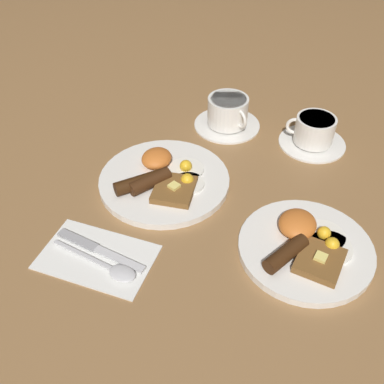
{
  "coord_description": "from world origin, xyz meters",
  "views": [
    {
      "loc": [
        0.65,
        0.34,
        0.63
      ],
      "look_at": [
        0.03,
        0.08,
        0.03
      ],
      "focal_mm": 42.0,
      "sensor_mm": 36.0,
      "label": 1
    }
  ],
  "objects": [
    {
      "name": "napkin",
      "position": [
        0.23,
        -0.02,
        0.0
      ],
      "size": [
        0.14,
        0.21,
        0.01
      ],
      "primitive_type": "cube",
      "rotation": [
        0.0,
        0.0,
        0.05
      ],
      "color": "white",
      "rests_on": "ground_plane"
    },
    {
      "name": "spoon",
      "position": [
        0.25,
        0.02,
        0.01
      ],
      "size": [
        0.04,
        0.18,
        0.01
      ],
      "rotation": [
        0.0,
        0.0,
        1.46
      ],
      "color": "silver",
      "rests_on": "napkin"
    },
    {
      "name": "teacup_near",
      "position": [
        -0.26,
        0.05,
        0.03
      ],
      "size": [
        0.16,
        0.16,
        0.08
      ],
      "color": "white",
      "rests_on": "ground_plane"
    },
    {
      "name": "ground_plane",
      "position": [
        0.0,
        0.0,
        0.0
      ],
      "size": [
        3.0,
        3.0,
        0.0
      ],
      "primitive_type": "plane",
      "color": "olive"
    },
    {
      "name": "teacup_far",
      "position": [
        -0.27,
        0.26,
        0.03
      ],
      "size": [
        0.16,
        0.16,
        0.07
      ],
      "color": "white",
      "rests_on": "ground_plane"
    },
    {
      "name": "breakfast_plate_near",
      "position": [
        0.0,
        -0.0,
        0.01
      ],
      "size": [
        0.28,
        0.28,
        0.05
      ],
      "color": "white",
      "rests_on": "ground_plane"
    },
    {
      "name": "knife",
      "position": [
        0.22,
        -0.03,
        0.01
      ],
      "size": [
        0.04,
        0.19,
        0.01
      ],
      "rotation": [
        0.0,
        0.0,
        1.47
      ],
      "color": "silver",
      "rests_on": "napkin"
    },
    {
      "name": "breakfast_plate_far",
      "position": [
        0.07,
        0.32,
        0.01
      ],
      "size": [
        0.24,
        0.24,
        0.05
      ],
      "color": "white",
      "rests_on": "ground_plane"
    }
  ]
}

